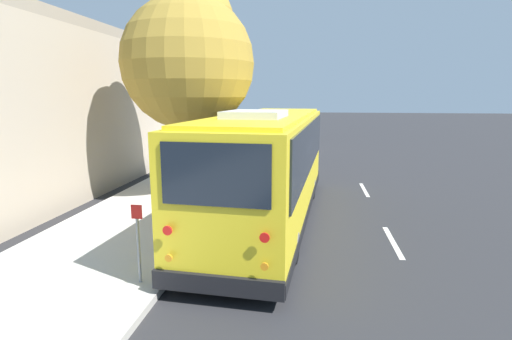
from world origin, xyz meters
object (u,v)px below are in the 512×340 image
(parked_sedan_white, at_px, (289,137))
(sign_post_near, at_px, (138,243))
(street_tree, at_px, (189,55))
(parked_sedan_silver, at_px, (283,149))
(parked_sedan_black, at_px, (291,130))
(sign_post_far, at_px, (163,229))
(shuttle_bus, at_px, (268,162))

(parked_sedan_white, bearing_deg, sign_post_near, 176.84)
(street_tree, xyz_separation_m, sign_post_near, (-7.30, -1.10, -4.31))
(parked_sedan_silver, height_order, parked_sedan_white, parked_sedan_silver)
(parked_sedan_white, distance_m, parked_sedan_black, 5.93)
(parked_sedan_silver, bearing_deg, parked_sedan_white, -2.70)
(parked_sedan_white, relative_size, sign_post_far, 3.25)
(parked_sedan_silver, distance_m, sign_post_far, 16.04)
(street_tree, bearing_deg, sign_post_near, -171.45)
(parked_sedan_silver, xyz_separation_m, street_tree, (-9.95, 2.74, 4.69))
(street_tree, xyz_separation_m, sign_post_far, (-6.00, -1.10, -4.48))
(parked_sedan_white, height_order, parked_sedan_black, parked_sedan_black)
(parked_sedan_silver, distance_m, parked_sedan_white, 7.28)
(sign_post_near, bearing_deg, parked_sedan_white, -3.63)
(shuttle_bus, height_order, street_tree, street_tree)
(shuttle_bus, relative_size, sign_post_far, 8.21)
(street_tree, relative_size, sign_post_near, 4.93)
(parked_sedan_black, relative_size, sign_post_far, 3.30)
(parked_sedan_black, bearing_deg, parked_sedan_silver, 176.25)
(parked_sedan_white, bearing_deg, street_tree, 171.72)
(parked_sedan_white, relative_size, street_tree, 0.54)
(parked_sedan_silver, relative_size, parked_sedan_white, 1.00)
(sign_post_near, bearing_deg, parked_sedan_black, -2.72)
(parked_sedan_black, bearing_deg, shuttle_bus, 176.80)
(parked_sedan_silver, relative_size, sign_post_far, 3.26)
(shuttle_bus, relative_size, parked_sedan_white, 2.52)
(sign_post_far, bearing_deg, parked_sedan_black, -2.84)
(parked_sedan_silver, bearing_deg, sign_post_far, 170.74)
(shuttle_bus, bearing_deg, parked_sedan_black, 5.39)
(parked_sedan_black, height_order, sign_post_near, sign_post_near)
(parked_sedan_black, bearing_deg, sign_post_near, 172.68)
(shuttle_bus, height_order, parked_sedan_white, shuttle_bus)
(parked_sedan_white, relative_size, parked_sedan_black, 0.99)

